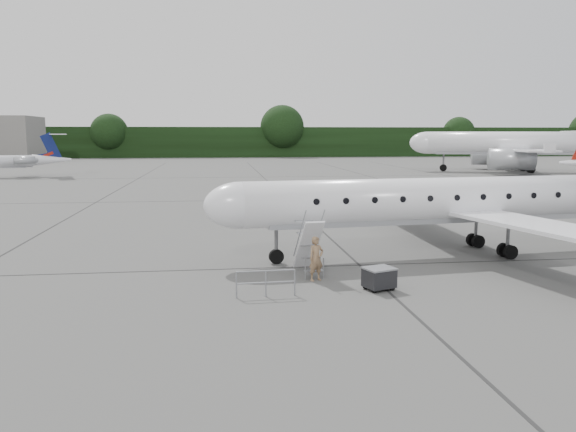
{
  "coord_description": "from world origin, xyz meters",
  "views": [
    {
      "loc": [
        -10.33,
        -21.87,
        6.04
      ],
      "look_at": [
        -7.11,
        3.62,
        2.3
      ],
      "focal_mm": 35.0,
      "sensor_mm": 36.0,
      "label": 1
    }
  ],
  "objects": [
    {
      "name": "ground",
      "position": [
        0.0,
        0.0,
        0.0
      ],
      "size": [
        320.0,
        320.0,
        0.0
      ],
      "primitive_type": "plane",
      "color": "#5A5A58",
      "rests_on": "ground"
    },
    {
      "name": "treeline",
      "position": [
        0.0,
        130.0,
        4.0
      ],
      "size": [
        260.0,
        4.0,
        8.0
      ],
      "primitive_type": "cube",
      "color": "black",
      "rests_on": "ground"
    },
    {
      "name": "main_regional_jet",
      "position": [
        2.56,
        4.94,
        3.91
      ],
      "size": [
        32.66,
        25.1,
        7.82
      ],
      "primitive_type": null,
      "rotation": [
        0.0,
        0.0,
        0.11
      ],
      "color": "white",
      "rests_on": "ground"
    },
    {
      "name": "airstair",
      "position": [
        -6.44,
        1.77,
        1.22
      ],
      "size": [
        1.07,
        2.17,
        2.45
      ],
      "primitive_type": null,
      "rotation": [
        0.0,
        0.0,
        0.11
      ],
      "color": "white",
      "rests_on": "ground"
    },
    {
      "name": "passenger",
      "position": [
        -6.31,
        0.59,
        0.93
      ],
      "size": [
        0.8,
        0.68,
        1.86
      ],
      "primitive_type": "imported",
      "rotation": [
        0.0,
        0.0,
        0.41
      ],
      "color": "#866749",
      "rests_on": "ground"
    },
    {
      "name": "safety_railing",
      "position": [
        -8.6,
        -1.52,
        0.5
      ],
      "size": [
        2.2,
        0.18,
        1.0
      ],
      "primitive_type": null,
      "rotation": [
        0.0,
        0.0,
        0.04
      ],
      "color": "gray",
      "rests_on": "ground"
    },
    {
      "name": "baggage_cart",
      "position": [
        -4.11,
        -1.13,
        0.48
      ],
      "size": [
        1.33,
        1.21,
        0.95
      ],
      "primitive_type": null,
      "rotation": [
        0.0,
        0.0,
        0.35
      ],
      "color": "black",
      "rests_on": "ground"
    },
    {
      "name": "bg_narrowbody",
      "position": [
        37.78,
        64.1,
        6.47
      ],
      "size": [
        41.71,
        34.69,
        12.95
      ],
      "primitive_type": null,
      "rotation": [
        0.0,
        0.0,
        -0.27
      ],
      "color": "white",
      "rests_on": "ground"
    }
  ]
}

